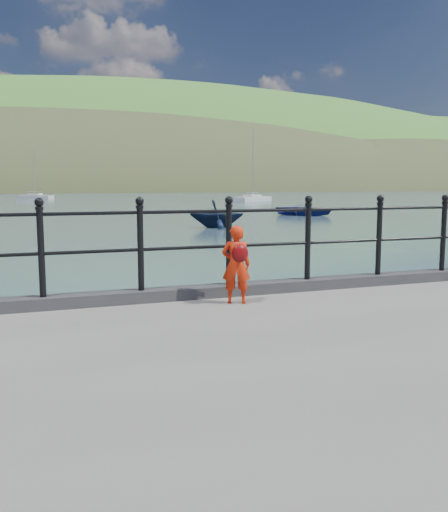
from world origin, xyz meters
name	(u,v)px	position (x,y,z in m)	size (l,w,h in m)	color
ground	(184,367)	(0.00, 0.00, 0.00)	(600.00, 600.00, 0.00)	#2D4251
kerb	(186,293)	(0.00, -0.15, 1.07)	(60.00, 0.30, 0.15)	#28282B
railing	(186,237)	(0.00, -0.15, 1.82)	(18.11, 0.11, 1.20)	black
far_shore	(123,240)	(38.34, 239.41, -22.57)	(830.00, 200.00, 156.00)	#333A21
child	(236,264)	(0.51, -0.66, 1.51)	(0.42, 0.36, 0.99)	red
launch_blue	(305,209)	(19.15, 32.03, 0.50)	(3.44, 4.81, 1.00)	#121B51
launch_navy	(217,214)	(8.35, 22.73, 0.81)	(2.65, 3.07, 1.62)	black
sailboat_deep	(35,197)	(-0.74, 89.34, 0.34)	(5.98, 4.90, 8.93)	beige
sailboat_far	(252,199)	(28.96, 66.34, 0.34)	(7.61, 6.56, 11.12)	silver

